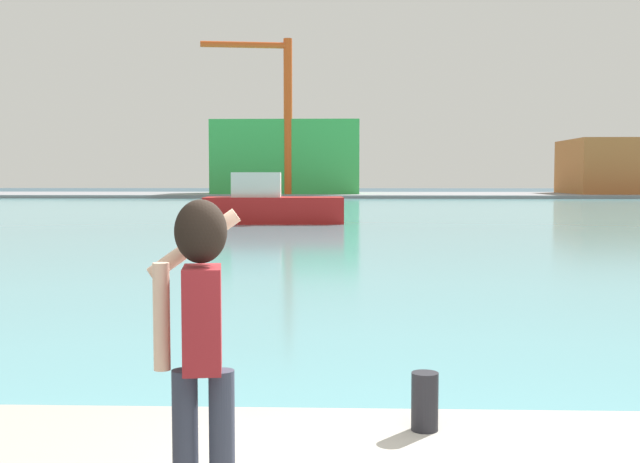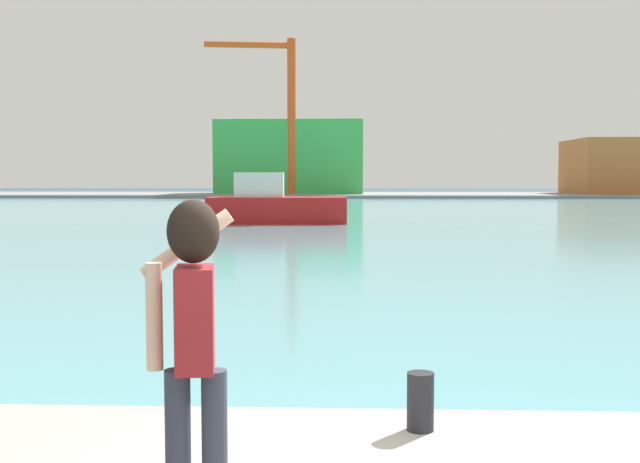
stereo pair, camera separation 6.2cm
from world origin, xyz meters
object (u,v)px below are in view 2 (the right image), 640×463
Objects in this scene: port_crane at (282,102)px; person_photographer at (193,325)px; warehouse_left at (291,158)px; harbor_bollard at (420,402)px; warehouse_right at (622,167)px; boat_moored at (273,205)px.

person_photographer is at bearing -85.25° from port_crane.
port_crane reaches higher than warehouse_left.
harbor_bollard is 91.43m from warehouse_left.
harbor_bollard is at bearing -109.29° from warehouse_right.
warehouse_right is at bearing 0.39° from warehouse_left.
warehouse_right is (36.51, 56.46, 2.67)m from boat_moored.
port_crane is at bearing -172.73° from warehouse_right.
warehouse_right is at bearing 53.66° from boat_moored.
warehouse_left is (-3.48, 56.19, 3.78)m from boat_moored.
warehouse_left is at bearing 83.17° from port_crane.
port_crane is (-8.63, 86.09, 10.28)m from harbor_bollard.
boat_moored is at bearing -122.89° from warehouse_right.
warehouse_right is 41.58m from port_crane.
person_photographer is at bearing -109.74° from warehouse_right.
warehouse_left is 1.37× the size of warehouse_right.
person_photographer is 4.06× the size of harbor_bollard.
boat_moored reaches higher than harbor_bollard.
boat_moored is at bearing -86.46° from warehouse_left.
port_crane reaches higher than warehouse_right.
harbor_bollard is at bearing -49.68° from person_photographer.
port_crane is (-40.58, -5.18, 7.44)m from warehouse_right.
warehouse_right reaches higher than harbor_bollard.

